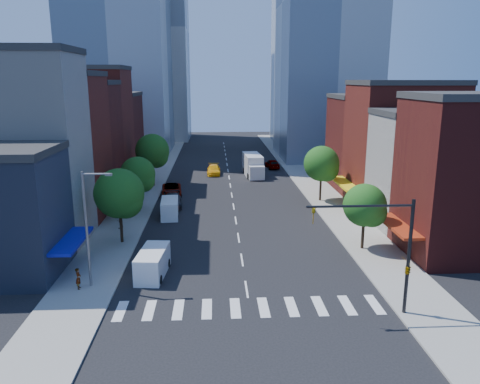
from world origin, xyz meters
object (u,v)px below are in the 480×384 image
object	(u,v)px
cargo_van_near	(152,263)
box_truck	(253,166)
parked_car_front	(155,262)
taxi	(214,170)
cargo_van_far	(170,209)
parked_car_third	(172,190)
pedestrian_far	(119,220)
traffic_car_far	(272,164)
pedestrian_near	(78,278)
parked_car_rear	(173,200)
parked_car_second	(169,210)
traffic_car_oncoming	(253,168)

from	to	relation	value
cargo_van_near	box_truck	xyz separation A→B (m)	(11.57, 40.37, 0.58)
cargo_van_near	box_truck	bearing A→B (deg)	79.41
parked_car_front	taxi	world-z (taller)	taxi
cargo_van_far	taxi	world-z (taller)	cargo_van_far
parked_car_third	taxi	bearing A→B (deg)	62.53
parked_car_front	cargo_van_far	bearing A→B (deg)	96.23
cargo_van_near	cargo_van_far	world-z (taller)	cargo_van_near
pedestrian_far	cargo_van_near	bearing A→B (deg)	49.26
traffic_car_far	pedestrian_near	bearing A→B (deg)	60.30
parked_car_rear	pedestrian_near	world-z (taller)	pedestrian_near
parked_car_third	pedestrian_far	world-z (taller)	pedestrian_far
box_truck	pedestrian_near	distance (m)	46.05
parked_car_third	cargo_van_near	xyz separation A→B (m)	(0.83, -27.41, 0.27)
parked_car_second	taxi	bearing A→B (deg)	74.10
parked_car_rear	pedestrian_far	bearing A→B (deg)	-123.87
parked_car_front	pedestrian_near	xyz separation A→B (m)	(-5.27, -3.72, 0.30)
cargo_van_far	cargo_van_near	bearing A→B (deg)	-93.14
pedestrian_near	pedestrian_far	distance (m)	14.91
taxi	traffic_car_far	world-z (taller)	traffic_car_far
taxi	box_truck	distance (m)	6.77
box_truck	parked_car_third	bearing A→B (deg)	-137.80
parked_car_third	parked_car_rear	bearing A→B (deg)	-88.96
cargo_van_far	traffic_car_far	world-z (taller)	cargo_van_far
parked_car_second	cargo_van_near	size ratio (longest dim) A/B	0.79
parked_car_front	taxi	size ratio (longest dim) A/B	0.75
box_truck	pedestrian_far	distance (m)	32.54
parked_car_second	taxi	size ratio (longest dim) A/B	0.76
cargo_van_near	pedestrian_near	bearing A→B (deg)	-149.28
parked_car_second	cargo_van_far	world-z (taller)	cargo_van_far
cargo_van_near	box_truck	world-z (taller)	box_truck
parked_car_front	taxi	bearing A→B (deg)	88.74
parked_car_front	parked_car_third	xyz separation A→B (m)	(-0.84, 26.18, 0.10)
cargo_van_near	traffic_car_far	distance (m)	49.16
parked_car_third	traffic_car_oncoming	bearing A→B (deg)	46.79
taxi	traffic_car_oncoming	bearing A→B (deg)	16.46
parked_car_third	traffic_car_oncoming	distance (m)	20.68
cargo_van_far	traffic_car_far	size ratio (longest dim) A/B	1.02
cargo_van_near	pedestrian_near	xyz separation A→B (m)	(-5.26, -2.49, -0.08)
parked_car_front	cargo_van_far	world-z (taller)	cargo_van_far
taxi	pedestrian_far	world-z (taller)	pedestrian_far
cargo_van_far	traffic_car_far	xyz separation A→B (m)	(15.66, 29.81, -0.19)
parked_car_front	traffic_car_far	distance (m)	48.00
parked_car_rear	traffic_car_far	world-z (taller)	traffic_car_far
taxi	pedestrian_near	xyz separation A→B (m)	(-10.26, -44.23, 0.20)
traffic_car_oncoming	box_truck	world-z (taller)	box_truck
parked_car_third	box_truck	world-z (taller)	box_truck
cargo_van_far	parked_car_front	bearing A→B (deg)	-93.06
cargo_van_far	traffic_car_far	distance (m)	33.68
parked_car_second	cargo_van_far	size ratio (longest dim) A/B	0.83
parked_car_second	parked_car_front	bearing A→B (deg)	-92.74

